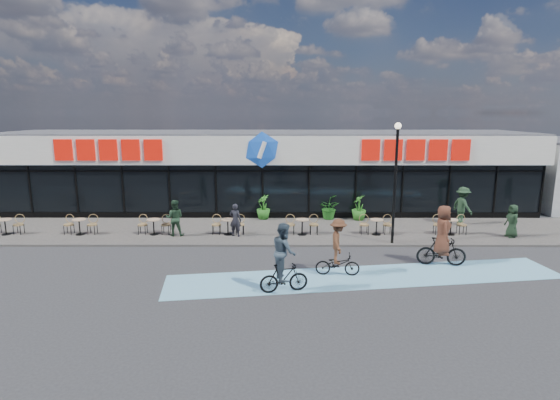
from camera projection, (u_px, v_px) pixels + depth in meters
The scene contains 22 objects.
ground at pixel (255, 263), 16.88m from camera, with size 120.00×120.00×0.00m, color #28282B.
sidewalk at pixel (261, 231), 21.28m from camera, with size 44.00×5.00×0.10m, color #534F4A.
bike_lane at pixel (366, 277), 15.40m from camera, with size 14.00×2.20×0.01m, color #65A2C0.
building at pixel (264, 170), 26.16m from camera, with size 30.60×6.57×4.75m.
lamp_post at pixel (396, 173), 18.50m from camera, with size 0.28×0.28×5.20m.
bistro_set_0 at pixel (6, 225), 20.42m from camera, with size 1.54×0.62×0.90m.
bistro_set_1 at pixel (80, 225), 20.42m from camera, with size 1.54×0.62×0.90m.
bistro_set_2 at pixel (154, 225), 20.41m from camera, with size 1.54×0.62×0.90m.
bistro_set_3 at pixel (228, 225), 20.41m from camera, with size 1.54×0.62×0.90m.
bistro_set_4 at pixel (302, 225), 20.40m from camera, with size 1.54×0.62×0.90m.
bistro_set_5 at pixel (376, 225), 20.39m from camera, with size 1.54×0.62×0.90m.
bistro_set_6 at pixel (450, 225), 20.39m from camera, with size 1.54×0.62×0.90m.
potted_plant_left at pixel (263, 207), 23.32m from camera, with size 0.73×0.73×1.31m, color #286B1E.
potted_plant_mid at pixel (328, 207), 23.32m from camera, with size 1.13×0.98×1.26m, color #1E5D1A.
potted_plant_right at pixel (359, 207), 23.09m from camera, with size 0.75×0.75×1.34m, color #296D1F.
patron_left at pixel (235, 220), 20.01m from camera, with size 0.56×0.37×1.53m, color black.
patron_right at pixel (175, 218), 20.08m from camera, with size 0.82×0.64×1.69m, color #1D3421.
pedestrian_a at pixel (512, 221), 19.87m from camera, with size 0.74×0.48×1.52m, color black.
pedestrian_b at pixel (463, 206), 22.11m from camera, with size 1.25×0.72×1.93m, color #1B321E.
cyclist_a at pixel (338, 251), 15.40m from camera, with size 1.60×1.09×2.07m.
cyclist_b at pixel (442, 241), 16.41m from camera, with size 1.87×0.99×2.32m.
cyclist_c at pixel (284, 261), 13.92m from camera, with size 1.65×1.03×2.30m.
Camera 1 is at (0.98, -16.08, 5.69)m, focal length 28.00 mm.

